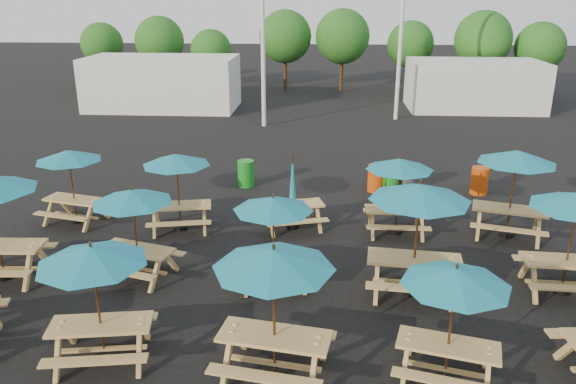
# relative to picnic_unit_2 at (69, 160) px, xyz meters

# --- Properties ---
(ground) EXTENTS (120.00, 120.00, 0.00)m
(ground) POSITION_rel_picnic_unit_2_xyz_m (5.93, -1.68, -1.81)
(ground) COLOR black
(ground) RESTS_ON ground
(picnic_unit_2) EXTENTS (2.13, 2.13, 2.11)m
(picnic_unit_2) POSITION_rel_picnic_unit_2_xyz_m (0.00, 0.00, 0.00)
(picnic_unit_2) COLOR tan
(picnic_unit_2) RESTS_ON ground
(picnic_unit_3) EXTENTS (2.10, 2.10, 2.20)m
(picnic_unit_3) POSITION_rel_picnic_unit_2_xyz_m (3.11, -6.04, 0.08)
(picnic_unit_3) COLOR tan
(picnic_unit_3) RESTS_ON ground
(picnic_unit_4) EXTENTS (2.18, 2.18, 2.10)m
(picnic_unit_4) POSITION_rel_picnic_unit_2_xyz_m (2.76, -3.01, -0.00)
(picnic_unit_4) COLOR tan
(picnic_unit_4) RESTS_ON ground
(picnic_unit_5) EXTENTS (2.10, 2.10, 2.14)m
(picnic_unit_5) POSITION_rel_picnic_unit_2_xyz_m (3.02, -0.30, 0.03)
(picnic_unit_5) COLOR tan
(picnic_unit_5) RESTS_ON ground
(picnic_unit_6) EXTENTS (2.26, 2.26, 2.35)m
(picnic_unit_6) POSITION_rel_picnic_unit_2_xyz_m (6.12, -6.26, 0.21)
(picnic_unit_6) COLOR tan
(picnic_unit_6) RESTS_ON ground
(picnic_unit_7) EXTENTS (1.95, 1.95, 2.05)m
(picnic_unit_7) POSITION_rel_picnic_unit_2_xyz_m (5.82, -3.15, -0.05)
(picnic_unit_7) COLOR tan
(picnic_unit_7) RESTS_ON ground
(picnic_unit_8) EXTENTS (2.00, 1.86, 2.11)m
(picnic_unit_8) POSITION_rel_picnic_unit_2_xyz_m (6.04, 0.00, -0.94)
(picnic_unit_8) COLOR tan
(picnic_unit_8) RESTS_ON ground
(picnic_unit_9) EXTENTS (2.11, 2.11, 2.08)m
(picnic_unit_9) POSITION_rel_picnic_unit_2_xyz_m (8.95, -6.19, -0.02)
(picnic_unit_9) COLOR tan
(picnic_unit_9) RESTS_ON ground
(picnic_unit_10) EXTENTS (2.28, 2.28, 2.49)m
(picnic_unit_10) POSITION_rel_picnic_unit_2_xyz_m (8.80, -3.34, 0.33)
(picnic_unit_10) COLOR tan
(picnic_unit_10) RESTS_ON ground
(picnic_unit_11) EXTENTS (1.75, 1.75, 2.09)m
(picnic_unit_11) POSITION_rel_picnic_unit_2_xyz_m (8.80, -0.18, -0.01)
(picnic_unit_11) COLOR tan
(picnic_unit_11) RESTS_ON ground
(picnic_unit_14) EXTENTS (2.43, 2.43, 2.36)m
(picnic_unit_14) POSITION_rel_picnic_unit_2_xyz_m (11.71, -0.16, 0.22)
(picnic_unit_14) COLOR tan
(picnic_unit_14) RESTS_ON ground
(waste_bin_0) EXTENTS (0.54, 0.54, 0.87)m
(waste_bin_0) POSITION_rel_picnic_unit_2_xyz_m (4.30, 3.42, -1.37)
(waste_bin_0) COLOR #188420
(waste_bin_0) RESTS_ON ground
(waste_bin_1) EXTENTS (0.54, 0.54, 0.87)m
(waste_bin_1) POSITION_rel_picnic_unit_2_xyz_m (8.54, 3.19, -1.37)
(waste_bin_1) COLOR #C7420B
(waste_bin_1) RESTS_ON ground
(waste_bin_2) EXTENTS (0.54, 0.54, 0.87)m
(waste_bin_2) POSITION_rel_picnic_unit_2_xyz_m (9.01, 3.10, -1.37)
(waste_bin_2) COLOR #188420
(waste_bin_2) RESTS_ON ground
(waste_bin_3) EXTENTS (0.54, 0.54, 0.87)m
(waste_bin_3) POSITION_rel_picnic_unit_2_xyz_m (9.54, 3.31, -1.37)
(waste_bin_3) COLOR gray
(waste_bin_3) RESTS_ON ground
(waste_bin_4) EXTENTS (0.54, 0.54, 0.87)m
(waste_bin_4) POSITION_rel_picnic_unit_2_xyz_m (11.80, 3.16, -1.37)
(waste_bin_4) COLOR #C7420B
(waste_bin_4) RESTS_ON ground
(event_tent_0) EXTENTS (8.00, 4.00, 2.80)m
(event_tent_0) POSITION_rel_picnic_unit_2_xyz_m (-2.07, 16.32, -0.41)
(event_tent_0) COLOR silver
(event_tent_0) RESTS_ON ground
(event_tent_1) EXTENTS (7.00, 4.00, 2.60)m
(event_tent_1) POSITION_rel_picnic_unit_2_xyz_m (14.93, 17.32, -0.51)
(event_tent_1) COLOR silver
(event_tent_1) RESTS_ON ground
(tree_0) EXTENTS (2.80, 2.80, 4.24)m
(tree_0) POSITION_rel_picnic_unit_2_xyz_m (-8.14, 23.57, 1.02)
(tree_0) COLOR #382314
(tree_0) RESTS_ON ground
(tree_1) EXTENTS (3.11, 3.11, 4.72)m
(tree_1) POSITION_rel_picnic_unit_2_xyz_m (-3.81, 22.22, 1.35)
(tree_1) COLOR #382314
(tree_1) RESTS_ON ground
(tree_2) EXTENTS (2.59, 2.59, 3.93)m
(tree_2) POSITION_rel_picnic_unit_2_xyz_m (-0.46, 21.98, 0.82)
(tree_2) COLOR #382314
(tree_2) RESTS_ON ground
(tree_3) EXTENTS (3.36, 3.36, 5.09)m
(tree_3) POSITION_rel_picnic_unit_2_xyz_m (4.18, 23.04, 1.60)
(tree_3) COLOR #382314
(tree_3) RESTS_ON ground
(tree_4) EXTENTS (3.41, 3.41, 5.17)m
(tree_4) POSITION_rel_picnic_unit_2_xyz_m (7.83, 22.58, 1.65)
(tree_4) COLOR #382314
(tree_4) RESTS_ON ground
(tree_5) EXTENTS (2.94, 2.94, 4.45)m
(tree_5) POSITION_rel_picnic_unit_2_xyz_m (12.16, 23.00, 1.17)
(tree_5) COLOR #382314
(tree_5) RESTS_ON ground
(tree_6) EXTENTS (3.38, 3.38, 5.13)m
(tree_6) POSITION_rel_picnic_unit_2_xyz_m (16.17, 21.22, 1.62)
(tree_6) COLOR #382314
(tree_6) RESTS_ON ground
(tree_7) EXTENTS (2.95, 2.95, 4.48)m
(tree_7) POSITION_rel_picnic_unit_2_xyz_m (19.56, 21.25, 1.19)
(tree_7) COLOR #382314
(tree_7) RESTS_ON ground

